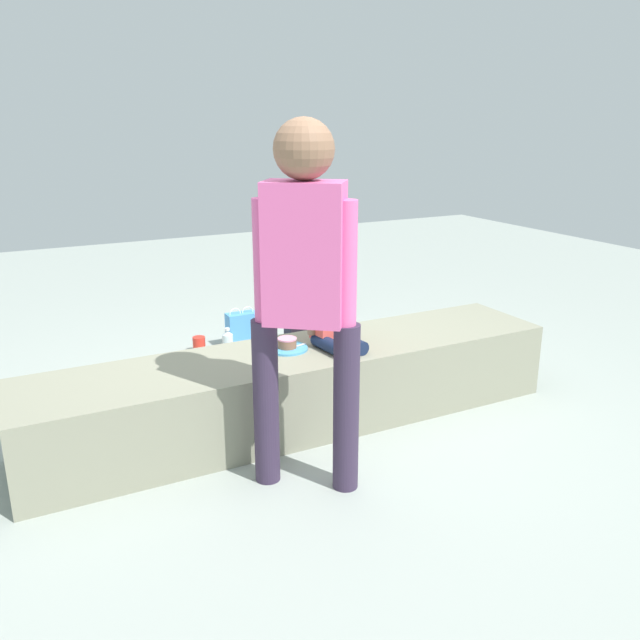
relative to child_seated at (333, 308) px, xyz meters
The scene contains 11 objects.
ground_plane 0.67m from the child_seated, behind, with size 12.00×12.00×0.00m, color #99A29A.
concrete_ledge 0.47m from the child_seated, behind, with size 2.92×0.59×0.42m, color gray.
child_seated is the anchor object (origin of this frame).
adult_standing 0.79m from the child_seated, 128.17° to the right, with size 0.40×0.36×1.61m.
cake_plate 0.32m from the child_seated, 168.61° to the left, with size 0.22×0.22×0.07m.
gift_bag 1.44m from the child_seated, 91.13° to the left, with size 0.22×0.11×0.30m.
railing_post 2.15m from the child_seated, 62.04° to the left, with size 0.36×0.36×1.07m.
water_bottle_near_gift 1.30m from the child_seated, 99.52° to the left, with size 0.07×0.07×0.21m.
party_cup_red 1.52m from the child_seated, 104.33° to the left, with size 0.09×0.09×0.11m, color red.
cake_box_white 1.28m from the child_seated, 29.22° to the left, with size 0.28×0.30×0.11m, color white.
handbag_black_leather 1.22m from the child_seated, 71.93° to the left, with size 0.27×0.13×0.34m.
Camera 1 is at (-1.40, -2.95, 1.61)m, focal length 36.65 mm.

